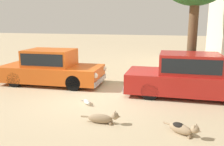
{
  "coord_description": "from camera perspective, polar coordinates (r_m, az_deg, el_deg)",
  "views": [
    {
      "loc": [
        2.73,
        -7.45,
        2.61
      ],
      "look_at": [
        0.57,
        0.2,
        0.9
      ],
      "focal_mm": 38.55,
      "sensor_mm": 36.0,
      "label": 1
    }
  ],
  "objects": [
    {
      "name": "stray_dog_spotted",
      "position": [
        6.37,
        -2.06,
        -10.61
      ],
      "size": [
        1.08,
        0.26,
        0.36
      ],
      "rotation": [
        0.0,
        0.0,
        0.07
      ],
      "color": "#997F60",
      "rests_on": "ground_plane"
    },
    {
      "name": "ground_plane",
      "position": [
        8.35,
        -4.15,
        -6.1
      ],
      "size": [
        80.0,
        80.0,
        0.0
      ],
      "primitive_type": "plane",
      "color": "tan"
    },
    {
      "name": "stray_dog_tan",
      "position": [
        6.0,
        16.46,
        -12.48
      ],
      "size": [
        0.89,
        0.54,
        0.36
      ],
      "rotation": [
        0.0,
        0.0,
        5.78
      ],
      "color": "#997F60",
      "rests_on": "ground_plane"
    },
    {
      "name": "parked_sedan_second",
      "position": [
        8.92,
        17.93,
        -0.52
      ],
      "size": [
        4.63,
        1.93,
        1.53
      ],
      "rotation": [
        0.0,
        0.0,
        0.04
      ],
      "color": "#AD1E19",
      "rests_on": "ground_plane"
    },
    {
      "name": "parked_sedan_nearest",
      "position": [
        10.45,
        -14.2,
        1.35
      ],
      "size": [
        4.46,
        2.0,
        1.47
      ],
      "rotation": [
        0.0,
        0.0,
        0.06
      ],
      "color": "#D15619",
      "rests_on": "ground_plane"
    },
    {
      "name": "stray_cat",
      "position": [
        7.84,
        -5.97,
        -6.85
      ],
      "size": [
        0.48,
        0.54,
        0.15
      ],
      "rotation": [
        0.0,
        0.0,
        5.39
      ],
      "color": "beige",
      "rests_on": "ground_plane"
    }
  ]
}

